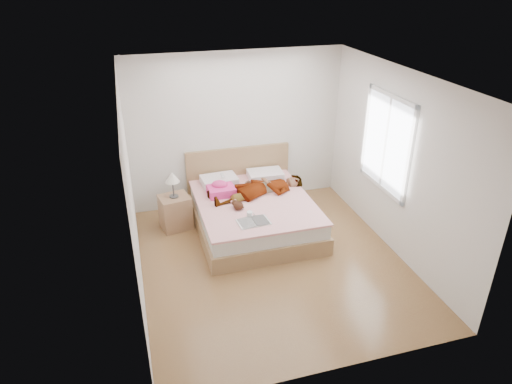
{
  "coord_description": "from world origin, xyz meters",
  "views": [
    {
      "loc": [
        -1.7,
        -5.06,
        3.79
      ],
      "look_at": [
        0.0,
        0.85,
        0.7
      ],
      "focal_mm": 32.0,
      "sensor_mm": 36.0,
      "label": 1
    }
  ],
  "objects_px": {
    "woman": "(259,186)",
    "plush_toy": "(238,205)",
    "nightstand": "(175,210)",
    "bed": "(253,211)",
    "phone": "(222,175)",
    "coffee_mug": "(250,214)",
    "towel": "(221,189)",
    "magazine": "(254,222)"
  },
  "relations": [
    {
      "from": "bed",
      "to": "towel",
      "type": "height_order",
      "value": "bed"
    },
    {
      "from": "bed",
      "to": "coffee_mug",
      "type": "distance_m",
      "value": 0.67
    },
    {
      "from": "phone",
      "to": "coffee_mug",
      "type": "relative_size",
      "value": 0.8
    },
    {
      "from": "phone",
      "to": "nightstand",
      "type": "xyz_separation_m",
      "value": [
        -0.83,
        -0.26,
        -0.38
      ]
    },
    {
      "from": "woman",
      "to": "plush_toy",
      "type": "height_order",
      "value": "woman"
    },
    {
      "from": "towel",
      "to": "nightstand",
      "type": "xyz_separation_m",
      "value": [
        -0.74,
        0.05,
        -0.28
      ]
    },
    {
      "from": "bed",
      "to": "magazine",
      "type": "distance_m",
      "value": 0.8
    },
    {
      "from": "coffee_mug",
      "to": "plush_toy",
      "type": "height_order",
      "value": "plush_toy"
    },
    {
      "from": "bed",
      "to": "plush_toy",
      "type": "relative_size",
      "value": 8.5
    },
    {
      "from": "woman",
      "to": "plush_toy",
      "type": "relative_size",
      "value": 6.63
    },
    {
      "from": "coffee_mug",
      "to": "plush_toy",
      "type": "distance_m",
      "value": 0.31
    },
    {
      "from": "magazine",
      "to": "nightstand",
      "type": "distance_m",
      "value": 1.45
    },
    {
      "from": "coffee_mug",
      "to": "plush_toy",
      "type": "bearing_deg",
      "value": 110.39
    },
    {
      "from": "woman",
      "to": "plush_toy",
      "type": "distance_m",
      "value": 0.64
    },
    {
      "from": "towel",
      "to": "coffee_mug",
      "type": "relative_size",
      "value": 3.5
    },
    {
      "from": "plush_toy",
      "to": "magazine",
      "type": "bearing_deg",
      "value": -75.08
    },
    {
      "from": "coffee_mug",
      "to": "plush_toy",
      "type": "xyz_separation_m",
      "value": [
        -0.11,
        0.29,
        0.02
      ]
    },
    {
      "from": "woman",
      "to": "phone",
      "type": "height_order",
      "value": "woman"
    },
    {
      "from": "woman",
      "to": "nightstand",
      "type": "height_order",
      "value": "nightstand"
    },
    {
      "from": "towel",
      "to": "coffee_mug",
      "type": "bearing_deg",
      "value": -73.47
    },
    {
      "from": "bed",
      "to": "plush_toy",
      "type": "height_order",
      "value": "bed"
    },
    {
      "from": "woman",
      "to": "coffee_mug",
      "type": "relative_size",
      "value": 13.28
    },
    {
      "from": "woman",
      "to": "magazine",
      "type": "distance_m",
      "value": 0.96
    },
    {
      "from": "woman",
      "to": "coffee_mug",
      "type": "bearing_deg",
      "value": -35.43
    },
    {
      "from": "bed",
      "to": "towel",
      "type": "bearing_deg",
      "value": 150.9
    },
    {
      "from": "plush_toy",
      "to": "bed",
      "type": "bearing_deg",
      "value": 42.47
    },
    {
      "from": "plush_toy",
      "to": "coffee_mug",
      "type": "bearing_deg",
      "value": -69.61
    },
    {
      "from": "phone",
      "to": "coffee_mug",
      "type": "distance_m",
      "value": 1.15
    },
    {
      "from": "towel",
      "to": "coffee_mug",
      "type": "distance_m",
      "value": 0.86
    },
    {
      "from": "towel",
      "to": "nightstand",
      "type": "height_order",
      "value": "nightstand"
    },
    {
      "from": "woman",
      "to": "towel",
      "type": "xyz_separation_m",
      "value": [
        -0.59,
        0.09,
        -0.02
      ]
    },
    {
      "from": "towel",
      "to": "coffee_mug",
      "type": "xyz_separation_m",
      "value": [
        0.25,
        -0.83,
        -0.04
      ]
    },
    {
      "from": "phone",
      "to": "nightstand",
      "type": "relative_size",
      "value": 0.1
    },
    {
      "from": "nightstand",
      "to": "bed",
      "type": "bearing_deg",
      "value": -14.12
    },
    {
      "from": "towel",
      "to": "magazine",
      "type": "height_order",
      "value": "towel"
    },
    {
      "from": "plush_toy",
      "to": "phone",
      "type": "bearing_deg",
      "value": 92.91
    },
    {
      "from": "woman",
      "to": "magazine",
      "type": "bearing_deg",
      "value": -30.74
    },
    {
      "from": "phone",
      "to": "magazine",
      "type": "distance_m",
      "value": 1.31
    },
    {
      "from": "towel",
      "to": "bed",
      "type": "bearing_deg",
      "value": -29.1
    },
    {
      "from": "woman",
      "to": "bed",
      "type": "distance_m",
      "value": 0.41
    },
    {
      "from": "woman",
      "to": "magazine",
      "type": "relative_size",
      "value": 3.44
    },
    {
      "from": "phone",
      "to": "plush_toy",
      "type": "distance_m",
      "value": 0.86
    }
  ]
}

